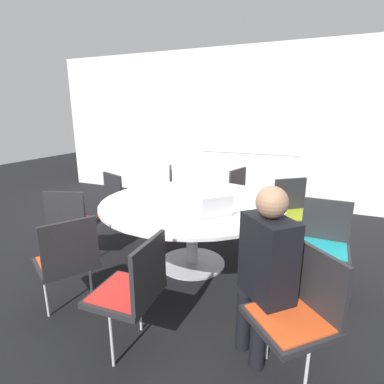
{
  "coord_description": "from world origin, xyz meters",
  "views": [
    {
      "loc": [
        1.17,
        -2.75,
        1.63
      ],
      "look_at": [
        0.0,
        0.0,
        0.82
      ],
      "focal_mm": 28.0,
      "sensor_mm": 36.0,
      "label": 1
    }
  ],
  "objects_px": {
    "chair_0": "(299,308)",
    "person_0": "(266,262)",
    "chair_3": "(245,194)",
    "chair_4": "(180,190)",
    "chair_7": "(67,258)",
    "chair_8": "(133,286)",
    "chair_2": "(295,209)",
    "chair_5": "(122,198)",
    "chair_1": "(324,240)",
    "laptop": "(214,212)",
    "chair_6": "(72,220)"
  },
  "relations": [
    {
      "from": "chair_1",
      "to": "chair_5",
      "type": "relative_size",
      "value": 1.0
    },
    {
      "from": "chair_4",
      "to": "chair_1",
      "type": "bearing_deg",
      "value": 32.83
    },
    {
      "from": "chair_0",
      "to": "person_0",
      "type": "distance_m",
      "value": 0.32
    },
    {
      "from": "chair_1",
      "to": "chair_3",
      "type": "distance_m",
      "value": 1.61
    },
    {
      "from": "chair_1",
      "to": "chair_8",
      "type": "distance_m",
      "value": 1.75
    },
    {
      "from": "chair_3",
      "to": "chair_7",
      "type": "xyz_separation_m",
      "value": [
        -0.87,
        -2.41,
        0.0
      ]
    },
    {
      "from": "chair_8",
      "to": "laptop",
      "type": "distance_m",
      "value": 0.97
    },
    {
      "from": "chair_7",
      "to": "chair_8",
      "type": "xyz_separation_m",
      "value": [
        0.71,
        -0.14,
        0.0
      ]
    },
    {
      "from": "chair_3",
      "to": "chair_4",
      "type": "bearing_deg",
      "value": -65.31
    },
    {
      "from": "laptop",
      "to": "chair_3",
      "type": "bearing_deg",
      "value": -130.45
    },
    {
      "from": "chair_0",
      "to": "chair_7",
      "type": "distance_m",
      "value": 1.75
    },
    {
      "from": "chair_5",
      "to": "laptop",
      "type": "bearing_deg",
      "value": -4.57
    },
    {
      "from": "chair_2",
      "to": "chair_7",
      "type": "bearing_deg",
      "value": 13.79
    },
    {
      "from": "chair_6",
      "to": "chair_8",
      "type": "bearing_deg",
      "value": -49.99
    },
    {
      "from": "chair_6",
      "to": "chair_7",
      "type": "height_order",
      "value": "same"
    },
    {
      "from": "chair_7",
      "to": "chair_8",
      "type": "height_order",
      "value": "same"
    },
    {
      "from": "chair_7",
      "to": "chair_5",
      "type": "bearing_deg",
      "value": 51.62
    },
    {
      "from": "chair_0",
      "to": "chair_6",
      "type": "distance_m",
      "value": 2.44
    },
    {
      "from": "chair_2",
      "to": "chair_5",
      "type": "distance_m",
      "value": 2.22
    },
    {
      "from": "chair_4",
      "to": "chair_6",
      "type": "distance_m",
      "value": 1.66
    },
    {
      "from": "chair_3",
      "to": "chair_8",
      "type": "relative_size",
      "value": 1.0
    },
    {
      "from": "chair_3",
      "to": "chair_4",
      "type": "relative_size",
      "value": 1.0
    },
    {
      "from": "person_0",
      "to": "laptop",
      "type": "distance_m",
      "value": 0.81
    },
    {
      "from": "chair_1",
      "to": "chair_4",
      "type": "height_order",
      "value": "same"
    },
    {
      "from": "chair_1",
      "to": "laptop",
      "type": "height_order",
      "value": "laptop"
    },
    {
      "from": "chair_2",
      "to": "person_0",
      "type": "height_order",
      "value": "person_0"
    },
    {
      "from": "chair_5",
      "to": "person_0",
      "type": "height_order",
      "value": "person_0"
    },
    {
      "from": "chair_2",
      "to": "laptop",
      "type": "relative_size",
      "value": 2.23
    },
    {
      "from": "chair_4",
      "to": "chair_3",
      "type": "bearing_deg",
      "value": 71.31
    },
    {
      "from": "chair_3",
      "to": "person_0",
      "type": "height_order",
      "value": "person_0"
    },
    {
      "from": "chair_3",
      "to": "person_0",
      "type": "distance_m",
      "value": 2.35
    },
    {
      "from": "chair_2",
      "to": "chair_6",
      "type": "distance_m",
      "value": 2.55
    },
    {
      "from": "chair_2",
      "to": "chair_5",
      "type": "relative_size",
      "value": 1.0
    },
    {
      "from": "chair_3",
      "to": "chair_8",
      "type": "distance_m",
      "value": 2.55
    },
    {
      "from": "person_0",
      "to": "chair_7",
      "type": "bearing_deg",
      "value": 52.25
    },
    {
      "from": "chair_2",
      "to": "chair_4",
      "type": "relative_size",
      "value": 1.0
    },
    {
      "from": "chair_1",
      "to": "person_0",
      "type": "relative_size",
      "value": 0.71
    },
    {
      "from": "chair_2",
      "to": "chair_0",
      "type": "bearing_deg",
      "value": 57.17
    },
    {
      "from": "chair_6",
      "to": "person_0",
      "type": "bearing_deg",
      "value": -31.81
    },
    {
      "from": "chair_6",
      "to": "laptop",
      "type": "bearing_deg",
      "value": -15.39
    },
    {
      "from": "chair_4",
      "to": "chair_7",
      "type": "relative_size",
      "value": 1.0
    },
    {
      "from": "chair_6",
      "to": "chair_8",
      "type": "height_order",
      "value": "same"
    },
    {
      "from": "chair_6",
      "to": "person_0",
      "type": "relative_size",
      "value": 0.71
    },
    {
      "from": "chair_2",
      "to": "chair_4",
      "type": "height_order",
      "value": "same"
    },
    {
      "from": "chair_7",
      "to": "person_0",
      "type": "distance_m",
      "value": 1.54
    },
    {
      "from": "chair_0",
      "to": "chair_2",
      "type": "distance_m",
      "value": 1.95
    },
    {
      "from": "laptop",
      "to": "chair_6",
      "type": "bearing_deg",
      "value": -41.11
    },
    {
      "from": "chair_7",
      "to": "chair_6",
      "type": "bearing_deg",
      "value": 72.3
    },
    {
      "from": "person_0",
      "to": "chair_0",
      "type": "bearing_deg",
      "value": -161.03
    },
    {
      "from": "chair_1",
      "to": "laptop",
      "type": "relative_size",
      "value": 2.23
    }
  ]
}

